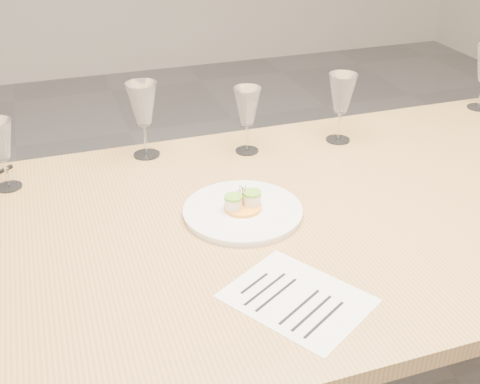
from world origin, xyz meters
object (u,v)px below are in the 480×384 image
object	(u,v)px
recipe_sheet	(297,298)
wine_glass_3	(342,95)
wine_glass_1	(143,106)
wine_glass_0	(0,142)
wine_glass_2	(247,108)
dinner_plate	(243,210)
dining_table	(271,241)

from	to	relation	value
recipe_sheet	wine_glass_3	xyz separation A→B (m)	(0.41, 0.63, 0.14)
wine_glass_1	wine_glass_3	xyz separation A→B (m)	(0.56, -0.08, -0.01)
wine_glass_0	wine_glass_2	xyz separation A→B (m)	(0.64, 0.01, 0.00)
wine_glass_1	dinner_plate	bearing A→B (deg)	-68.69
wine_glass_0	wine_glass_1	distance (m)	0.38
dining_table	recipe_sheet	world-z (taller)	recipe_sheet
dinner_plate	wine_glass_2	world-z (taller)	wine_glass_2
wine_glass_2	dinner_plate	bearing A→B (deg)	-111.01
wine_glass_1	wine_glass_2	bearing A→B (deg)	-13.75
wine_glass_1	wine_glass_0	bearing A→B (deg)	-168.72
dinner_plate	wine_glass_3	bearing A→B (deg)	37.16
dining_table	wine_glass_0	distance (m)	0.70
dining_table	wine_glass_0	xyz separation A→B (m)	(-0.58, 0.35, 0.20)
wine_glass_1	dining_table	bearing A→B (deg)	-63.26
dining_table	wine_glass_1	distance (m)	0.52
dinner_plate	recipe_sheet	size ratio (longest dim) A/B	0.88
recipe_sheet	wine_glass_1	size ratio (longest dim) A/B	1.52
wine_glass_3	recipe_sheet	bearing A→B (deg)	-122.82
wine_glass_0	wine_glass_3	world-z (taller)	wine_glass_3
dining_table	dinner_plate	bearing A→B (deg)	152.15
dinner_plate	wine_glass_3	xyz separation A→B (m)	(0.40, 0.31, 0.13)
wine_glass_0	wine_glass_1	xyz separation A→B (m)	(0.37, 0.07, 0.02)
dinner_plate	wine_glass_0	size ratio (longest dim) A/B	1.54
wine_glass_2	recipe_sheet	bearing A→B (deg)	-101.08
dinner_plate	wine_glass_2	distance (m)	0.37
dining_table	wine_glass_2	world-z (taller)	wine_glass_2
wine_glass_3	dining_table	bearing A→B (deg)	-135.45
wine_glass_2	wine_glass_3	size ratio (longest dim) A/B	0.93
recipe_sheet	wine_glass_2	bearing A→B (deg)	48.07
dining_table	recipe_sheet	bearing A→B (deg)	-102.20
recipe_sheet	dining_table	bearing A→B (deg)	46.94
recipe_sheet	wine_glass_3	world-z (taller)	wine_glass_3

